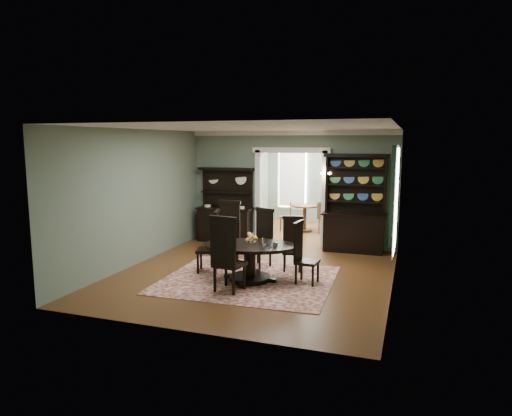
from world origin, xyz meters
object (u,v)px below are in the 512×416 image
(sideboard, at_px, (226,216))
(parlor_table, at_px, (305,214))
(welsh_dresser, at_px, (354,216))
(dining_table, at_px, (250,255))

(sideboard, bearing_deg, parlor_table, 47.96)
(sideboard, relative_size, parlor_table, 2.31)
(sideboard, distance_m, welsh_dresser, 3.49)
(sideboard, relative_size, welsh_dresser, 0.83)
(parlor_table, bearing_deg, dining_table, -88.82)
(dining_table, xyz_separation_m, parlor_table, (-0.11, 5.23, 0.02))
(sideboard, bearing_deg, welsh_dresser, -2.15)
(welsh_dresser, distance_m, parlor_table, 2.73)
(sideboard, height_order, welsh_dresser, welsh_dresser)
(sideboard, height_order, parlor_table, sideboard)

